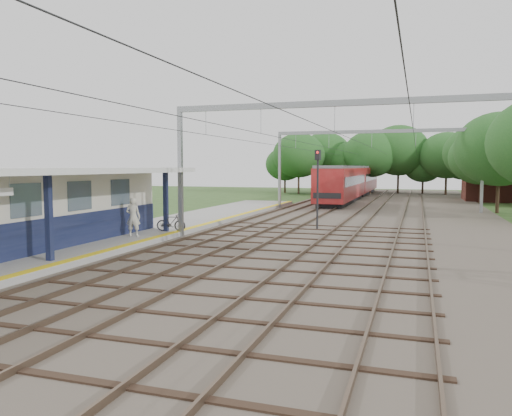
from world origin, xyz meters
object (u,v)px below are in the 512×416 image
at_px(train, 353,181).
at_px(signal_post, 318,178).
at_px(bicycle, 171,222).
at_px(person, 133,217).

distance_m(train, signal_post, 32.22).
relative_size(bicycle, train, 0.04).
distance_m(bicycle, train, 37.96).
relative_size(person, bicycle, 1.23).
xyz_separation_m(person, train, (5.96, 39.95, 0.82)).
bearing_deg(signal_post, bicycle, -117.84).
bearing_deg(train, signal_post, -86.71).
height_order(person, signal_post, signal_post).
distance_m(person, signal_post, 11.20).
height_order(bicycle, signal_post, signal_post).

